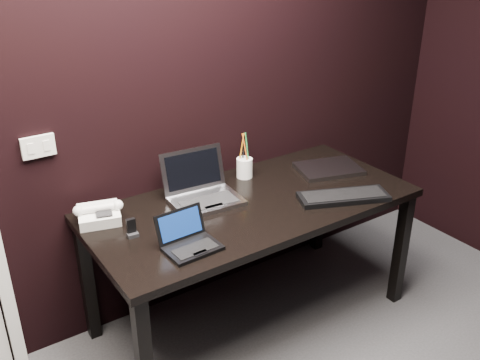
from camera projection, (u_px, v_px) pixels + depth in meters
wall_back at (158, 87)px, 2.66m from camera, size 4.00×0.00×4.00m
wall_switch at (38, 147)px, 2.42m from camera, size 0.15×0.02×0.10m
desk at (252, 215)px, 2.79m from camera, size 1.70×0.80×0.74m
netbook at (189, 241)px, 2.34m from camera, size 0.24×0.22×0.15m
silver_laptop at (203, 192)px, 2.75m from camera, size 0.37×0.34×0.24m
ext_keyboard at (343, 197)px, 2.77m from camera, size 0.49×0.33×0.03m
closed_laptop at (329, 169)px, 3.10m from camera, size 0.41×0.35×0.02m
desk_phone at (99, 214)px, 2.54m from camera, size 0.24×0.22×0.12m
mobile_phone at (132, 230)px, 2.43m from camera, size 0.05×0.05×0.09m
pen_cup at (244, 167)px, 3.00m from camera, size 0.10×0.10×0.26m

